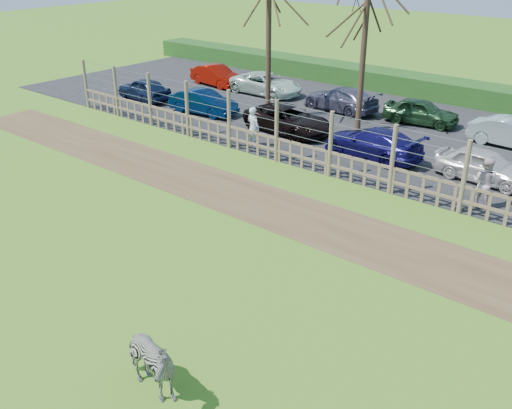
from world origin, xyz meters
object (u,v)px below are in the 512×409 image
Objects in this scene: visitor_a at (253,127)px; car_3 at (373,143)px; car_1 at (203,102)px; car_9 at (341,99)px; car_8 at (266,84)px; car_2 at (288,119)px; car_7 at (216,76)px; car_4 at (484,166)px; car_10 at (421,112)px; visitor_b at (485,183)px; zebra at (147,364)px; car_0 at (144,89)px; tree_mid at (366,22)px.

car_3 is (4.53, 2.10, -0.26)m from visitor_a.
car_9 is at bearing -52.00° from car_1.
car_3 and car_8 have the same top height.
car_9 is at bearing -84.16° from visitor_a.
car_3 is (9.70, -0.18, 0.00)m from car_1.
car_2 is (5.12, 0.28, 0.00)m from car_1.
car_7 and car_8 have the same top height.
visitor_a is 5.00m from car_3.
car_10 is at bearing 46.56° from car_4.
car_3 is at bearing -12.62° from visitor_b.
visitor_b is 0.40× the size of car_2.
car_7 is (-8.78, 4.59, 0.00)m from car_2.
car_8 is (3.63, 0.24, 0.00)m from car_7.
visitor_b reaches higher than car_9.
car_10 is at bearing -33.92° from car_2.
car_4 is at bearing 69.25° from car_9.
zebra reaches higher than car_1.
car_0 is 4.42m from car_1.
zebra is at bearing 126.48° from visitor_a.
car_0 and car_7 have the same top height.
visitor_a is (-7.71, 12.41, 0.19)m from zebra.
car_4 and car_8 have the same top height.
visitor_a is at bearing 36.11° from zebra.
visitor_b is at bearing 74.07° from car_3.
car_0 is (-19.23, 2.01, -0.26)m from visitor_b.
car_4 and car_9 have the same top height.
car_2 is 1.19× the size of car_7.
visitor_a and visitor_b have the same top height.
car_2 is at bearing 31.67° from zebra.
zebra is 0.41× the size of car_3.
car_1 is 0.84× the size of car_8.
car_8 is at bearing 52.06° from car_2.
car_7 is (-16.54, 19.55, -0.07)m from zebra.
car_0 is at bearing 97.48° from car_2.
tree_mid reaches higher than car_7.
car_0 is 1.00× the size of car_4.
car_4 is 14.92m from car_8.
car_10 is (12.88, 0.46, 0.00)m from car_7.
car_10 is at bearing 102.80° from car_9.
visitor_b is 12.05m from car_9.
zebra reaches higher than car_2.
car_9 is at bearing 6.41° from car_2.
car_1 is 14.04m from car_4.
tree_mid reaches higher than car_4.
car_1 is at bearing -86.26° from car_3.
car_10 is (-5.60, 7.43, -0.26)m from visitor_b.
car_7 is at bearing -12.60° from visitor_b.
car_4 and car_10 have the same top height.
car_1 and car_2 have the same top height.
car_8 is (4.38, 5.21, 0.00)m from car_0.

